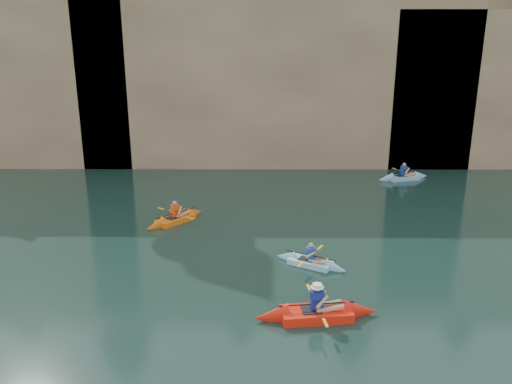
{
  "coord_description": "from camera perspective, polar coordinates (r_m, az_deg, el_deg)",
  "views": [
    {
      "loc": [
        0.9,
        -8.89,
        7.52
      ],
      "look_at": [
        0.83,
        6.32,
        3.0
      ],
      "focal_mm": 35.0,
      "sensor_mm": 36.0,
      "label": 1
    }
  ],
  "objects": [
    {
      "name": "cliff",
      "position": [
        38.93,
        -1.08,
        14.31
      ],
      "size": [
        70.0,
        16.0,
        12.0
      ],
      "primitive_type": "cube",
      "color": "tan",
      "rests_on": "ground"
    },
    {
      "name": "cliff_slab_center",
      "position": [
        31.56,
        2.34,
        13.23
      ],
      "size": [
        24.0,
        2.4,
        11.4
      ],
      "primitive_type": "cube",
      "color": "tan",
      "rests_on": "ground"
    },
    {
      "name": "sea_cave_center",
      "position": [
        31.78,
        -8.64,
        5.63
      ],
      "size": [
        3.5,
        1.0,
        3.2
      ],
      "primitive_type": "cube",
      "color": "black",
      "rests_on": "ground"
    },
    {
      "name": "sea_cave_east",
      "position": [
        32.58,
        16.6,
        6.55
      ],
      "size": [
        5.0,
        1.0,
        4.5
      ],
      "primitive_type": "cube",
      "color": "black",
      "rests_on": "ground"
    },
    {
      "name": "main_kayaker",
      "position": [
        14.71,
        6.89,
        -13.53
      ],
      "size": [
        3.64,
        2.41,
        1.33
      ],
      "rotation": [
        0.0,
        0.0,
        0.12
      ],
      "color": "red",
      "rests_on": "ground"
    },
    {
      "name": "kayaker_orange",
      "position": [
        22.24,
        -9.2,
        -3.04
      ],
      "size": [
        2.6,
        2.87,
        1.2
      ],
      "rotation": [
        0.0,
        0.0,
        0.86
      ],
      "color": "orange",
      "rests_on": "ground"
    },
    {
      "name": "kayaker_ltblue_near",
      "position": [
        17.89,
        6.24,
        -7.94
      ],
      "size": [
        2.66,
        1.89,
        1.06
      ],
      "rotation": [
        0.0,
        0.0,
        -0.51
      ],
      "color": "#91D6F3",
      "rests_on": "ground"
    },
    {
      "name": "kayaker_ltblue_mid",
      "position": [
        30.04,
        16.47,
        1.65
      ],
      "size": [
        3.28,
        2.32,
        1.22
      ],
      "rotation": [
        0.0,
        0.0,
        0.3
      ],
      "color": "#81AAD8",
      "rests_on": "ground"
    }
  ]
}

